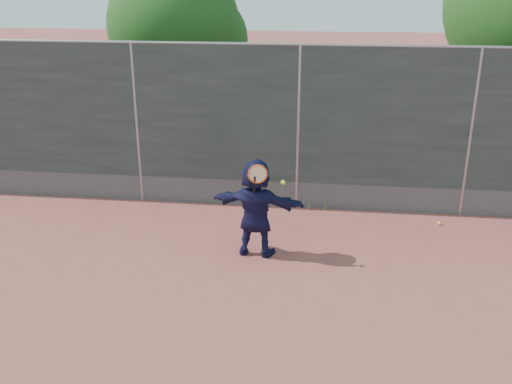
# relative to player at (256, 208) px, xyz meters

# --- Properties ---
(ground) EXTENTS (80.00, 80.00, 0.00)m
(ground) POSITION_rel_player_xyz_m (0.52, -1.49, -0.78)
(ground) COLOR #9E4C42
(ground) RESTS_ON ground
(player) EXTENTS (1.49, 0.65, 1.55)m
(player) POSITION_rel_player_xyz_m (0.00, 0.00, 0.00)
(player) COLOR #15163B
(player) RESTS_ON ground
(ball_ground) EXTENTS (0.07, 0.07, 0.07)m
(ball_ground) POSITION_rel_player_xyz_m (3.06, 1.48, -0.74)
(ball_ground) COLOR yellow
(ball_ground) RESTS_ON ground
(fence) EXTENTS (20.00, 0.06, 3.03)m
(fence) POSITION_rel_player_xyz_m (0.52, 2.01, 0.81)
(fence) COLOR #38423D
(fence) RESTS_ON ground
(swing_action) EXTENTS (0.55, 0.13, 0.51)m
(swing_action) POSITION_rel_player_xyz_m (0.08, -0.20, 0.59)
(swing_action) COLOR #DC5014
(swing_action) RESTS_ON ground
(tree_left) EXTENTS (3.15, 3.00, 4.53)m
(tree_left) POSITION_rel_player_xyz_m (-2.33, 5.06, 2.16)
(tree_left) COLOR #382314
(tree_left) RESTS_ON ground
(weed_clump) EXTENTS (0.68, 0.07, 0.30)m
(weed_clump) POSITION_rel_player_xyz_m (0.81, 1.89, -0.64)
(weed_clump) COLOR #387226
(weed_clump) RESTS_ON ground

